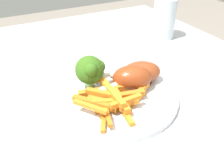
{
  "coord_description": "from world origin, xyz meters",
  "views": [
    {
      "loc": [
        0.31,
        -0.21,
        1.01
      ],
      "look_at": [
        -0.05,
        -0.02,
        0.74
      ],
      "focal_mm": 39.22,
      "sensor_mm": 36.0,
      "label": 1
    }
  ],
  "objects_px": {
    "chicken_drumstick_near": "(139,73)",
    "chicken_drumstick_far": "(129,77)",
    "dinner_plate": "(112,94)",
    "broccoli_floret_front": "(91,70)",
    "carrot_fries_pile": "(113,100)",
    "chicken_drumstick_extra": "(130,78)",
    "dining_table": "(130,142)",
    "water_glass": "(164,19)"
  },
  "relations": [
    {
      "from": "chicken_drumstick_near",
      "to": "chicken_drumstick_far",
      "type": "height_order",
      "value": "chicken_drumstick_near"
    },
    {
      "from": "dinner_plate",
      "to": "chicken_drumstick_near",
      "type": "distance_m",
      "value": 0.08
    },
    {
      "from": "dinner_plate",
      "to": "broccoli_floret_front",
      "type": "relative_size",
      "value": 3.7
    },
    {
      "from": "carrot_fries_pile",
      "to": "chicken_drumstick_extra",
      "type": "height_order",
      "value": "chicken_drumstick_extra"
    },
    {
      "from": "dining_table",
      "to": "chicken_drumstick_extra",
      "type": "relative_size",
      "value": 9.22
    },
    {
      "from": "dining_table",
      "to": "chicken_drumstick_extra",
      "type": "height_order",
      "value": "chicken_drumstick_extra"
    },
    {
      "from": "broccoli_floret_front",
      "to": "chicken_drumstick_extra",
      "type": "bearing_deg",
      "value": 62.35
    },
    {
      "from": "chicken_drumstick_near",
      "to": "chicken_drumstick_extra",
      "type": "height_order",
      "value": "chicken_drumstick_extra"
    },
    {
      "from": "dining_table",
      "to": "chicken_drumstick_near",
      "type": "xyz_separation_m",
      "value": [
        -0.06,
        0.05,
        0.13
      ]
    },
    {
      "from": "carrot_fries_pile",
      "to": "chicken_drumstick_far",
      "type": "relative_size",
      "value": 1.29
    },
    {
      "from": "chicken_drumstick_extra",
      "to": "dining_table",
      "type": "bearing_deg",
      "value": -25.91
    },
    {
      "from": "dinner_plate",
      "to": "chicken_drumstick_near",
      "type": "xyz_separation_m",
      "value": [
        -0.01,
        0.07,
        0.03
      ]
    },
    {
      "from": "chicken_drumstick_extra",
      "to": "chicken_drumstick_far",
      "type": "bearing_deg",
      "value": 158.9
    },
    {
      "from": "chicken_drumstick_far",
      "to": "chicken_drumstick_extra",
      "type": "height_order",
      "value": "chicken_drumstick_extra"
    },
    {
      "from": "dining_table",
      "to": "broccoli_floret_front",
      "type": "bearing_deg",
      "value": -148.88
    },
    {
      "from": "broccoli_floret_front",
      "to": "dining_table",
      "type": "bearing_deg",
      "value": 31.12
    },
    {
      "from": "dinner_plate",
      "to": "carrot_fries_pile",
      "type": "xyz_separation_m",
      "value": [
        0.04,
        -0.02,
        0.02
      ]
    },
    {
      "from": "chicken_drumstick_near",
      "to": "chicken_drumstick_far",
      "type": "distance_m",
      "value": 0.03
    },
    {
      "from": "chicken_drumstick_near",
      "to": "water_glass",
      "type": "distance_m",
      "value": 0.29
    },
    {
      "from": "broccoli_floret_front",
      "to": "chicken_drumstick_near",
      "type": "height_order",
      "value": "broccoli_floret_front"
    },
    {
      "from": "carrot_fries_pile",
      "to": "water_glass",
      "type": "distance_m",
      "value": 0.39
    },
    {
      "from": "carrot_fries_pile",
      "to": "chicken_drumstick_extra",
      "type": "bearing_deg",
      "value": 120.69
    },
    {
      "from": "carrot_fries_pile",
      "to": "chicken_drumstick_extra",
      "type": "xyz_separation_m",
      "value": [
        -0.03,
        0.06,
        0.01
      ]
    },
    {
      "from": "broccoli_floret_front",
      "to": "chicken_drumstick_far",
      "type": "height_order",
      "value": "broccoli_floret_front"
    },
    {
      "from": "chicken_drumstick_extra",
      "to": "water_glass",
      "type": "bearing_deg",
      "value": 130.88
    },
    {
      "from": "carrot_fries_pile",
      "to": "broccoli_floret_front",
      "type": "bearing_deg",
      "value": -169.86
    },
    {
      "from": "dinner_plate",
      "to": "chicken_drumstick_near",
      "type": "height_order",
      "value": "chicken_drumstick_near"
    },
    {
      "from": "dining_table",
      "to": "chicken_drumstick_extra",
      "type": "xyz_separation_m",
      "value": [
        -0.04,
        0.02,
        0.13
      ]
    },
    {
      "from": "dining_table",
      "to": "water_glass",
      "type": "relative_size",
      "value": 9.72
    },
    {
      "from": "dinner_plate",
      "to": "water_glass",
      "type": "bearing_deg",
      "value": 126.03
    },
    {
      "from": "dinner_plate",
      "to": "carrot_fries_pile",
      "type": "height_order",
      "value": "carrot_fries_pile"
    },
    {
      "from": "dining_table",
      "to": "dinner_plate",
      "type": "height_order",
      "value": "dinner_plate"
    },
    {
      "from": "dining_table",
      "to": "dinner_plate",
      "type": "xyz_separation_m",
      "value": [
        -0.05,
        -0.02,
        0.1
      ]
    },
    {
      "from": "dinner_plate",
      "to": "water_glass",
      "type": "relative_size",
      "value": 2.26
    },
    {
      "from": "dining_table",
      "to": "dinner_plate",
      "type": "distance_m",
      "value": 0.11
    },
    {
      "from": "chicken_drumstick_extra",
      "to": "chicken_drumstick_near",
      "type": "bearing_deg",
      "value": 114.94
    },
    {
      "from": "carrot_fries_pile",
      "to": "chicken_drumstick_far",
      "type": "xyz_separation_m",
      "value": [
        -0.04,
        0.06,
        0.01
      ]
    },
    {
      "from": "carrot_fries_pile",
      "to": "water_glass",
      "type": "xyz_separation_m",
      "value": [
        -0.25,
        0.3,
        0.03
      ]
    },
    {
      "from": "dinner_plate",
      "to": "broccoli_floret_front",
      "type": "height_order",
      "value": "broccoli_floret_front"
    },
    {
      "from": "dinner_plate",
      "to": "chicken_drumstick_extra",
      "type": "distance_m",
      "value": 0.05
    },
    {
      "from": "carrot_fries_pile",
      "to": "chicken_drumstick_extra",
      "type": "relative_size",
      "value": 1.29
    },
    {
      "from": "chicken_drumstick_near",
      "to": "water_glass",
      "type": "relative_size",
      "value": 1.16
    }
  ]
}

